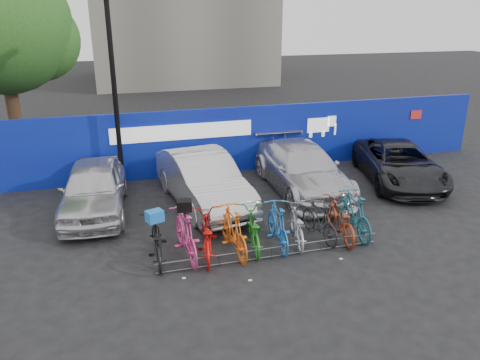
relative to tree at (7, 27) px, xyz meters
name	(u,v)px	position (x,y,z in m)	size (l,w,h in m)	color
ground	(264,247)	(6.77, -10.06, -5.07)	(100.00, 100.00, 0.00)	black
hoarding	(211,141)	(6.78, -4.06, -3.86)	(22.00, 0.18, 2.40)	#0B2397
tree	(7,27)	(0.00, 0.00, 0.00)	(5.40, 5.20, 7.80)	#382314
lamppost	(114,90)	(3.57, -4.66, -1.80)	(0.25, 0.50, 6.11)	black
bike_rack	(272,252)	(6.77, -10.66, -4.91)	(5.60, 0.03, 0.30)	#595B60
car_0	(94,188)	(2.69, -6.57, -4.31)	(1.78, 4.43, 1.51)	silver
car_1	(203,180)	(5.89, -6.90, -4.27)	(1.70, 4.88, 1.61)	#B6B5BA
car_2	(302,168)	(9.28, -6.60, -4.31)	(2.12, 5.22, 1.52)	#BCBBC1
car_3	(399,163)	(12.82, -6.81, -4.39)	(2.25, 4.89, 1.36)	black
bike_0	(156,241)	(4.11, -9.96, -4.56)	(0.68, 1.94, 1.02)	black
bike_1	(186,234)	(4.81, -9.98, -4.46)	(0.58, 2.04, 1.22)	#E33C8C
bike_2	(206,235)	(5.30, -10.05, -4.54)	(0.71, 2.02, 1.06)	red
bike_3	(233,231)	(5.96, -10.11, -4.47)	(0.56, 2.00, 1.20)	orange
bike_4	(253,229)	(6.51, -9.97, -4.58)	(0.66, 1.88, 0.99)	#1D751C
bike_5	(278,225)	(7.14, -10.07, -4.50)	(0.54, 1.90, 1.14)	blue
bike_6	(297,225)	(7.68, -10.00, -4.59)	(0.63, 1.81, 0.95)	#9B9DA1
bike_7	(320,220)	(8.32, -10.01, -4.55)	(0.49, 1.73, 1.04)	#262628
bike_8	(340,219)	(8.87, -10.09, -4.55)	(0.69, 1.98, 1.04)	maroon
bike_9	(354,214)	(9.29, -10.04, -4.47)	(0.56, 1.99, 1.19)	#1A5B6E
cargo_crate	(155,216)	(4.11, -9.96, -3.92)	(0.37, 0.28, 0.27)	blue
cargo_topcase	(184,205)	(4.81, -9.98, -3.71)	(0.35, 0.31, 0.26)	black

